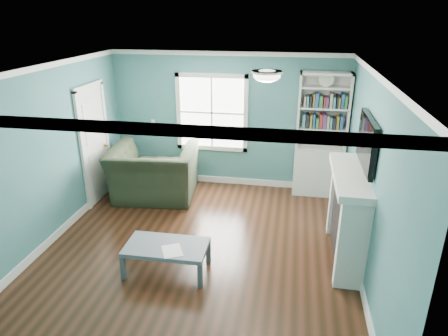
# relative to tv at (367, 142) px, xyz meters

# --- Properties ---
(floor) EXTENTS (5.00, 5.00, 0.00)m
(floor) POSITION_rel_tv_xyz_m (-2.20, -0.20, -1.72)
(floor) COLOR black
(floor) RESTS_ON ground
(room_walls) EXTENTS (5.00, 5.00, 5.00)m
(room_walls) POSITION_rel_tv_xyz_m (-2.20, -0.20, -0.14)
(room_walls) COLOR #366F74
(room_walls) RESTS_ON ground
(trim) EXTENTS (4.50, 5.00, 2.60)m
(trim) POSITION_rel_tv_xyz_m (-2.20, -0.20, -0.49)
(trim) COLOR white
(trim) RESTS_ON ground
(window) EXTENTS (1.40, 0.06, 1.50)m
(window) POSITION_rel_tv_xyz_m (-2.50, 2.29, -0.27)
(window) COLOR white
(window) RESTS_ON room_walls
(bookshelf) EXTENTS (0.90, 0.35, 2.31)m
(bookshelf) POSITION_rel_tv_xyz_m (-0.43, 2.10, -0.80)
(bookshelf) COLOR silver
(bookshelf) RESTS_ON ground
(fireplace) EXTENTS (0.44, 1.58, 1.30)m
(fireplace) POSITION_rel_tv_xyz_m (-0.12, 0.00, -1.09)
(fireplace) COLOR black
(fireplace) RESTS_ON ground
(tv) EXTENTS (0.06, 1.10, 0.65)m
(tv) POSITION_rel_tv_xyz_m (0.00, 0.00, 0.00)
(tv) COLOR black
(tv) RESTS_ON fireplace
(door) EXTENTS (0.12, 0.98, 2.17)m
(door) POSITION_rel_tv_xyz_m (-4.42, 1.20, -0.65)
(door) COLOR silver
(door) RESTS_ON ground
(ceiling_fixture) EXTENTS (0.38, 0.38, 0.15)m
(ceiling_fixture) POSITION_rel_tv_xyz_m (-1.30, -0.10, 0.82)
(ceiling_fixture) COLOR white
(ceiling_fixture) RESTS_ON room_walls
(light_switch) EXTENTS (0.08, 0.01, 0.12)m
(light_switch) POSITION_rel_tv_xyz_m (-3.70, 2.28, -0.52)
(light_switch) COLOR white
(light_switch) RESTS_ON room_walls
(recliner) EXTENTS (1.60, 1.12, 1.32)m
(recliner) POSITION_rel_tv_xyz_m (-3.42, 1.40, -1.07)
(recliner) COLOR #232D1C
(recliner) RESTS_ON ground
(coffee_table) EXTENTS (1.09, 0.61, 0.39)m
(coffee_table) POSITION_rel_tv_xyz_m (-2.49, -0.77, -1.38)
(coffee_table) COLOR #444D52
(coffee_table) RESTS_ON ground
(paper_sheet) EXTENTS (0.35, 0.38, 0.00)m
(paper_sheet) POSITION_rel_tv_xyz_m (-2.38, -0.88, -1.33)
(paper_sheet) COLOR white
(paper_sheet) RESTS_ON coffee_table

